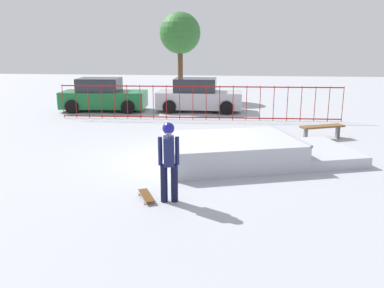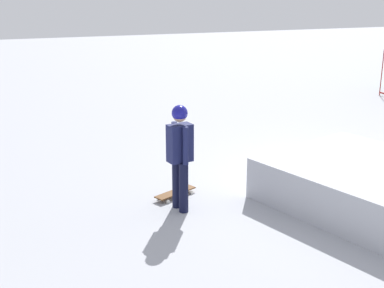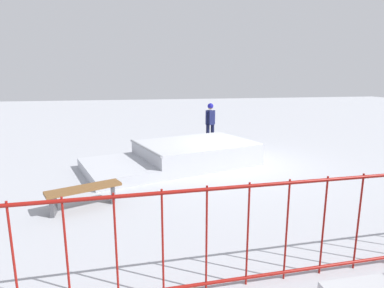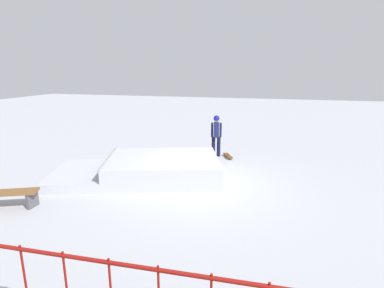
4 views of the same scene
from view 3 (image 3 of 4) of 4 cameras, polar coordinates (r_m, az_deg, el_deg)
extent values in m
plane|color=#A8AAB2|center=(10.90, 8.38, -3.35)|extent=(60.00, 60.00, 0.00)
cube|color=#B0B3BB|center=(10.76, 0.73, -1.51)|extent=(4.22, 3.57, 0.70)
cube|color=#B0B3BB|center=(9.82, -13.19, -4.37)|extent=(2.50, 3.02, 0.30)
cylinder|color=gray|center=(9.94, -8.35, -0.69)|extent=(0.86, 2.50, 0.08)
cylinder|color=black|center=(13.84, 2.81, 1.79)|extent=(0.15, 0.15, 0.82)
cylinder|color=black|center=(13.93, 3.64, 1.85)|extent=(0.15, 0.15, 0.82)
cube|color=#191E4C|center=(13.78, 3.26, 4.73)|extent=(0.28, 0.41, 0.60)
cylinder|color=#191E4C|center=(13.71, 2.59, 4.69)|extent=(0.09, 0.09, 0.60)
cylinder|color=#191E4C|center=(13.85, 3.92, 4.76)|extent=(0.09, 0.09, 0.60)
sphere|color=tan|center=(13.73, 3.29, 6.59)|extent=(0.22, 0.22, 0.22)
sphere|color=navy|center=(13.73, 3.29, 6.71)|extent=(0.25, 0.25, 0.25)
cube|color=#593314|center=(14.00, 5.38, 0.49)|extent=(0.52, 0.81, 0.02)
cylinder|color=silver|center=(14.14, 4.28, 0.41)|extent=(0.05, 0.06, 0.06)
cylinder|color=silver|center=(14.29, 4.99, 0.52)|extent=(0.05, 0.06, 0.06)
cylinder|color=silver|center=(13.73, 5.78, 0.03)|extent=(0.05, 0.06, 0.06)
cylinder|color=silver|center=(13.88, 6.49, 0.14)|extent=(0.05, 0.06, 0.06)
cylinder|color=maroon|center=(5.42, 30.44, -4.84)|extent=(12.17, 0.45, 0.05)
cylinder|color=maroon|center=(5.91, 28.99, -17.49)|extent=(12.17, 0.45, 0.05)
cylinder|color=maroon|center=(5.46, 27.37, -12.22)|extent=(0.03, 0.03, 1.50)
cylinder|color=maroon|center=(5.12, 22.25, -13.35)|extent=(0.03, 0.03, 1.50)
cylinder|color=maroon|center=(4.83, 16.42, -14.50)|extent=(0.03, 0.03, 1.50)
cylinder|color=maroon|center=(4.59, 9.84, -15.61)|extent=(0.03, 0.03, 1.50)
cylinder|color=maroon|center=(4.42, 2.58, -16.59)|extent=(0.03, 0.03, 1.50)
cylinder|color=maroon|center=(4.32, -5.21, -17.36)|extent=(0.03, 0.03, 1.50)
cylinder|color=maroon|center=(4.30, -13.28, -17.84)|extent=(0.03, 0.03, 1.50)
cylinder|color=maroon|center=(4.35, -21.32, -17.98)|extent=(0.03, 0.03, 1.50)
cylinder|color=maroon|center=(4.48, -29.03, -17.80)|extent=(0.03, 0.03, 1.50)
cube|color=brown|center=(7.49, -18.60, -7.45)|extent=(1.63, 1.00, 0.06)
cube|color=#4C4C51|center=(7.44, -23.35, -9.92)|extent=(0.08, 0.36, 0.42)
cube|color=#4C4C51|center=(7.75, -13.81, -8.39)|extent=(0.08, 0.36, 0.42)
camera|label=1|loc=(21.35, -5.63, 13.19)|focal=37.85mm
camera|label=2|loc=(16.32, -25.65, 13.00)|focal=48.66mm
camera|label=4|loc=(5.65, 67.67, 11.61)|focal=28.02mm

